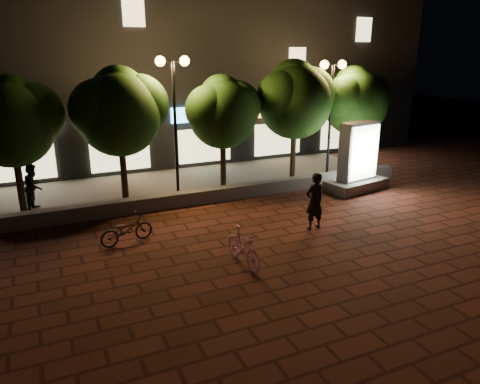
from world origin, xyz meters
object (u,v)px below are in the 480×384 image
tree_far_left (12,119)px  tree_far_right (356,99)px  street_lamp_left (174,91)px  scooter_parked (127,230)px  tree_left (120,109)px  pedestrian (34,187)px  street_lamp_right (332,88)px  tree_mid (223,110)px  ad_kiosk (357,163)px  rider (315,201)px  tree_right (295,97)px  scooter_pink (243,247)px

tree_far_left → tree_far_right: (14.00, 0.00, 0.08)m
street_lamp_left → scooter_parked: size_ratio=3.23×
street_lamp_left → tree_far_left: bearing=177.2°
tree_far_left → tree_left: bearing=0.0°
tree_far_left → pedestrian: 2.43m
street_lamp_right → scooter_parked: 10.98m
tree_mid → street_lamp_right: street_lamp_right is taller
tree_left → tree_far_right: bearing=-0.0°
tree_far_right → street_lamp_left: size_ratio=0.92×
tree_left → tree_far_left: bearing=-180.0°
tree_mid → street_lamp_left: (-2.05, -0.26, 0.81)m
tree_far_right → ad_kiosk: 3.78m
scooter_parked → pedestrian: pedestrian is taller
rider → tree_right: bearing=-121.0°
scooter_pink → pedestrian: bearing=120.9°
ad_kiosk → scooter_parked: bearing=-170.9°
tree_right → scooter_pink: (-5.53, -6.71, -3.06)m
tree_far_right → rider: size_ratio=2.58×
tree_far_left → scooter_pink: bearing=-51.8°
tree_far_left → street_lamp_right: size_ratio=0.93×
tree_far_left → street_lamp_right: bearing=-1.2°
tree_far_right → scooter_pink: size_ratio=2.84×
tree_far_left → tree_mid: 7.50m
tree_far_left → street_lamp_left: (5.45, -0.26, 0.74)m
tree_far_right → pedestrian: bearing=179.5°
tree_far_right → street_lamp_right: street_lamp_right is taller
tree_left → ad_kiosk: bearing=-15.9°
tree_right → street_lamp_right: 1.70m
tree_left → scooter_parked: (-0.76, -4.04, -3.02)m
tree_right → tree_far_right: size_ratio=1.06×
rider → scooter_parked: bearing=-19.8°
tree_mid → ad_kiosk: 5.80m
street_lamp_left → tree_right: bearing=2.8°
scooter_pink → tree_far_left: bearing=123.3°
tree_far_right → rider: bearing=-136.4°
tree_left → tree_far_right: 10.50m
street_lamp_right → ad_kiosk: 3.57m
tree_left → tree_far_right: size_ratio=1.03×
tree_right → scooter_parked: (-8.06, -4.04, -3.14)m
street_lamp_right → scooter_pink: (-7.17, -6.45, -3.39)m
tree_far_right → tree_right: bearing=180.0°
pedestrian → scooter_pink: bearing=-125.3°
rider → pedestrian: size_ratio=1.13×
ad_kiosk → scooter_pink: 8.20m
tree_right → rider: size_ratio=2.74×
scooter_pink → scooter_parked: size_ratio=1.05×
tree_mid → ad_kiosk: tree_mid is taller
ad_kiosk → tree_far_right: bearing=55.7°
tree_mid → scooter_parked: 6.84m
tree_mid → street_lamp_left: street_lamp_left is taller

